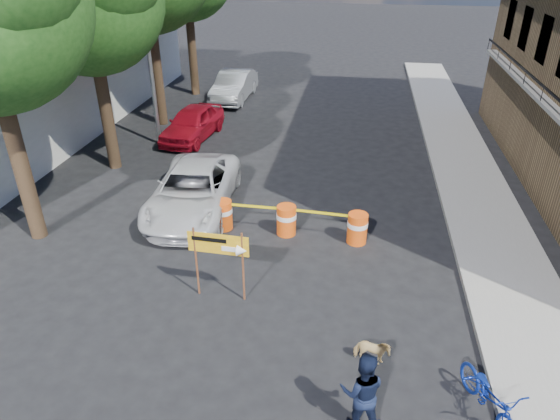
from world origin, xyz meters
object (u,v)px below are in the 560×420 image
(bicycle, at_px, (495,380))
(dog, at_px, (372,352))
(barrel_mid_left, at_px, (223,214))
(barrel_far_right, at_px, (357,228))
(suv_white, at_px, (193,190))
(detour_sign, at_px, (226,250))
(barrel_far_left, at_px, (182,212))
(sedan_silver, at_px, (234,86))
(sedan_red, at_px, (192,123))
(barrel_mid_right, at_px, (286,220))
(pedestrian, at_px, (362,392))

(bicycle, distance_m, dog, 2.35)
(barrel_mid_left, height_order, barrel_far_right, same)
(barrel_far_right, bearing_deg, suv_white, 168.02)
(detour_sign, xyz_separation_m, dog, (3.38, -1.60, -1.06))
(barrel_mid_left, height_order, dog, barrel_mid_left)
(suv_white, bearing_deg, bicycle, -45.41)
(barrel_far_left, height_order, barrel_mid_left, same)
(dog, bearing_deg, suv_white, 50.20)
(barrel_far_left, relative_size, detour_sign, 0.48)
(barrel_far_right, xyz_separation_m, sedan_silver, (-6.74, 13.17, 0.27))
(barrel_mid_left, relative_size, sedan_red, 0.22)
(barrel_mid_right, distance_m, sedan_red, 8.75)
(barrel_mid_left, height_order, sedan_silver, sedan_silver)
(barrel_far_left, bearing_deg, barrel_far_right, -1.26)
(barrel_mid_right, height_order, pedestrian, pedestrian)
(barrel_far_left, xyz_separation_m, barrel_mid_left, (1.23, 0.05, 0.00))
(barrel_mid_left, bearing_deg, sedan_red, 114.19)
(pedestrian, bearing_deg, barrel_mid_right, -71.26)
(dog, relative_size, suv_white, 0.15)
(sedan_red, bearing_deg, barrel_far_left, -67.88)
(barrel_far_left, relative_size, barrel_far_right, 1.00)
(barrel_mid_left, xyz_separation_m, dog, (4.34, -4.76, -0.16))
(detour_sign, bearing_deg, sedan_silver, 105.69)
(barrel_far_right, height_order, suv_white, suv_white)
(barrel_mid_right, distance_m, sedan_silver, 13.86)
(detour_sign, bearing_deg, bicycle, -22.50)
(suv_white, xyz_separation_m, sedan_red, (-2.00, 6.17, -0.02))
(barrel_far_right, height_order, dog, barrel_far_right)
(dog, bearing_deg, sedan_silver, 27.90)
(barrel_far_right, relative_size, sedan_red, 0.22)
(bicycle, distance_m, sedan_silver, 20.86)
(suv_white, distance_m, sedan_red, 6.48)
(barrel_far_right, height_order, bicycle, bicycle)
(sedan_silver, bearing_deg, bicycle, -61.86)
(suv_white, bearing_deg, barrel_far_left, -96.92)
(suv_white, bearing_deg, pedestrian, -57.73)
(barrel_mid_right, height_order, suv_white, suv_white)
(barrel_mid_left, distance_m, suv_white, 1.53)
(barrel_far_right, height_order, sedan_red, sedan_red)
(dog, bearing_deg, sedan_red, 38.42)
(bicycle, bearing_deg, sedan_red, 105.50)
(barrel_mid_right, xyz_separation_m, suv_white, (-3.09, 0.95, 0.23))
(barrel_far_left, xyz_separation_m, sedan_red, (-1.96, 7.14, 0.21))
(detour_sign, relative_size, pedestrian, 1.15)
(barrel_far_left, height_order, sedan_silver, sedan_silver)
(barrel_mid_right, bearing_deg, dog, -62.72)
(barrel_far_right, xyz_separation_m, suv_white, (-5.13, 1.09, 0.23))
(suv_white, height_order, sedan_silver, sedan_silver)
(barrel_mid_right, height_order, bicycle, bicycle)
(pedestrian, height_order, dog, pedestrian)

